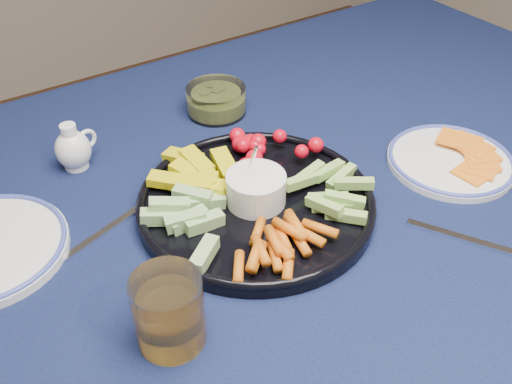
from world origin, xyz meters
TOP-DOWN VIEW (x-y plane):
  - dining_table at (0.00, 0.00)m, footprint 1.67×1.07m
  - crudite_platter at (-0.05, -0.01)m, footprint 0.36×0.36m
  - creamer_pitcher at (-0.23, 0.25)m, footprint 0.07×0.06m
  - pickle_bowl at (0.05, 0.27)m, footprint 0.11×0.11m
  - cheese_plate at (0.28, -0.09)m, footprint 0.21×0.21m
  - juice_tumbler at (-0.26, -0.14)m, footprint 0.08×0.08m
  - fork_left at (-0.22, 0.09)m, footprint 0.18×0.07m
  - fork_right at (0.17, -0.25)m, footprint 0.11×0.17m

SIDE VIEW (x-z plane):
  - dining_table at x=0.00m, z-range 0.29..1.03m
  - fork_left at x=-0.22m, z-range 0.75..0.75m
  - fork_right at x=0.17m, z-range 0.75..0.75m
  - cheese_plate at x=0.28m, z-range 0.74..0.77m
  - crudite_platter at x=-0.05m, z-range 0.71..0.82m
  - pickle_bowl at x=0.05m, z-range 0.74..0.80m
  - creamer_pitcher at x=-0.23m, z-range 0.74..0.82m
  - juice_tumbler at x=-0.26m, z-range 0.74..0.84m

